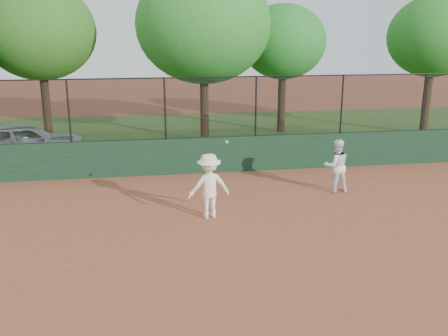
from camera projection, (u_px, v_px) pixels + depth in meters
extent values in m
plane|color=#A45235|center=(204.00, 248.00, 11.02)|extent=(80.00, 80.00, 0.00)
cube|color=#1A3B23|center=(182.00, 156.00, 16.56)|extent=(26.00, 0.20, 1.20)
cube|color=#30541A|center=(171.00, 137.00, 22.43)|extent=(36.00, 12.00, 0.01)
imported|color=#B3B8BD|center=(25.00, 142.00, 18.10)|extent=(4.52, 2.72, 1.44)
imported|color=white|center=(336.00, 166.00, 14.68)|extent=(0.78, 0.62, 1.58)
imported|color=white|center=(209.00, 186.00, 12.64)|extent=(1.16, 0.78, 1.67)
sphere|color=#B4D930|center=(227.00, 142.00, 12.00)|extent=(0.08, 0.08, 0.08)
cube|color=black|center=(181.00, 108.00, 16.13)|extent=(26.00, 0.02, 2.00)
cylinder|color=black|center=(180.00, 78.00, 15.87)|extent=(26.00, 0.04, 0.04)
cylinder|color=black|center=(69.00, 111.00, 15.59)|extent=(0.06, 0.06, 2.00)
cylinder|color=black|center=(165.00, 109.00, 16.05)|extent=(0.06, 0.06, 2.00)
cylinder|color=black|center=(256.00, 106.00, 16.52)|extent=(0.06, 0.06, 2.00)
cylinder|color=black|center=(342.00, 104.00, 16.99)|extent=(0.06, 0.06, 2.00)
cylinder|color=black|center=(423.00, 102.00, 17.46)|extent=(0.06, 0.06, 2.00)
cylinder|color=#402916|center=(46.00, 107.00, 21.86)|extent=(0.36, 0.36, 2.74)
ellipsoid|color=#2D5D1B|center=(39.00, 31.00, 21.00)|extent=(4.73, 4.30, 4.09)
cylinder|color=#452B18|center=(204.00, 110.00, 21.14)|extent=(0.36, 0.36, 2.71)
ellipsoid|color=#297525|center=(203.00, 25.00, 20.20)|extent=(5.51, 5.00, 4.75)
cylinder|color=#3D2714|center=(282.00, 104.00, 23.15)|extent=(0.36, 0.36, 2.62)
ellipsoid|color=#246F25|center=(283.00, 42.00, 22.40)|extent=(3.87, 3.52, 3.34)
cylinder|color=#462F19|center=(426.00, 104.00, 22.71)|extent=(0.36, 0.36, 2.77)
ellipsoid|color=#21661D|center=(434.00, 36.00, 21.91)|extent=(4.09, 3.71, 3.53)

